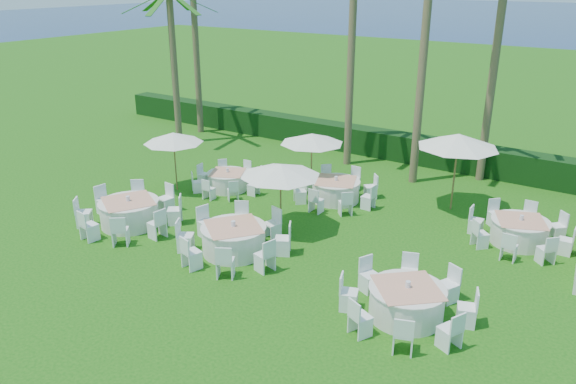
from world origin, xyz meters
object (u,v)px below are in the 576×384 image
object	(u,v)px
banquet_table_c	(406,301)
banquet_table_e	(336,190)
banquet_table_f	(519,231)
umbrella_c	(312,139)
banquet_table_d	(228,180)
umbrella_a	(173,138)
banquet_table_a	(129,212)
banquet_table_b	(234,239)
umbrella_b	(281,170)
umbrella_d	(458,141)

from	to	relation	value
banquet_table_c	banquet_table_e	size ratio (longest dim) A/B	1.03
banquet_table_f	banquet_table_e	bearing A→B (deg)	-179.64
banquet_table_e	umbrella_c	size ratio (longest dim) A/B	1.28
banquet_table_d	banquet_table_e	xyz separation A→B (m)	(4.13, 1.30, 0.05)
banquet_table_d	umbrella_a	size ratio (longest dim) A/B	1.21
banquet_table_a	banquet_table_d	world-z (taller)	banquet_table_a
banquet_table_b	banquet_table_f	distance (m)	8.97
banquet_table_f	banquet_table_d	bearing A→B (deg)	-172.84
banquet_table_b	umbrella_c	size ratio (longest dim) A/B	1.40
banquet_table_a	banquet_table_d	size ratio (longest dim) A/B	1.25
banquet_table_f	umbrella_a	distance (m)	12.70
banquet_table_b	banquet_table_c	world-z (taller)	banquet_table_b
umbrella_b	umbrella_a	bearing A→B (deg)	171.60
banquet_table_a	banquet_table_f	world-z (taller)	banquet_table_a
umbrella_b	umbrella_d	world-z (taller)	umbrella_d
banquet_table_a	umbrella_b	xyz separation A→B (m)	(4.48, 2.49, 1.64)
banquet_table_f	umbrella_b	size ratio (longest dim) A/B	1.20
umbrella_a	banquet_table_e	bearing A→B (deg)	23.19
banquet_table_a	banquet_table_b	size ratio (longest dim) A/B	1.02
banquet_table_f	umbrella_c	size ratio (longest dim) A/B	1.26
banquet_table_d	umbrella_b	bearing A→B (deg)	-27.16
banquet_table_e	umbrella_a	bearing A→B (deg)	-156.81
umbrella_c	umbrella_d	world-z (taller)	umbrella_d
banquet_table_a	umbrella_d	bearing A→B (deg)	40.29
umbrella_c	umbrella_d	xyz separation A→B (m)	(5.33, 0.97, 0.52)
banquet_table_e	umbrella_a	size ratio (longest dim) A/B	1.36
banquet_table_f	umbrella_a	xyz separation A→B (m)	(-12.33, -2.51, 1.71)
banquet_table_a	umbrella_c	size ratio (longest dim) A/B	1.42
banquet_table_d	umbrella_d	size ratio (longest dim) A/B	1.00
umbrella_a	banquet_table_d	bearing A→B (deg)	35.49
banquet_table_a	banquet_table_b	xyz separation A→B (m)	(4.20, 0.36, -0.00)
banquet_table_d	umbrella_d	bearing A→B (deg)	19.63
banquet_table_e	umbrella_c	distance (m)	2.25
umbrella_a	umbrella_d	world-z (taller)	umbrella_d
banquet_table_e	umbrella_a	xyz separation A→B (m)	(-5.76, -2.47, 1.71)
banquet_table_d	banquet_table_b	bearing A→B (deg)	-48.99
banquet_table_b	umbrella_c	xyz separation A→B (m)	(-0.88, 6.01, 1.59)
banquet_table_b	banquet_table_e	world-z (taller)	banquet_table_b
umbrella_a	umbrella_c	distance (m)	5.31
umbrella_a	umbrella_d	bearing A→B (deg)	22.64
umbrella_a	umbrella_b	distance (m)	5.55
banquet_table_f	umbrella_d	size ratio (longest dim) A/B	1.10
banquet_table_c	umbrella_d	xyz separation A→B (m)	(-1.28, 7.36, 2.13)
umbrella_b	umbrella_d	bearing A→B (deg)	49.26
banquet_table_c	umbrella_d	world-z (taller)	umbrella_d
banquet_table_a	banquet_table_b	world-z (taller)	banquet_table_a
banquet_table_a	umbrella_a	bearing A→B (deg)	107.00
umbrella_c	banquet_table_d	bearing A→B (deg)	-144.85
banquet_table_b	umbrella_d	size ratio (longest dim) A/B	1.22
banquet_table_b	umbrella_a	xyz separation A→B (m)	(-5.21, 2.94, 1.67)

